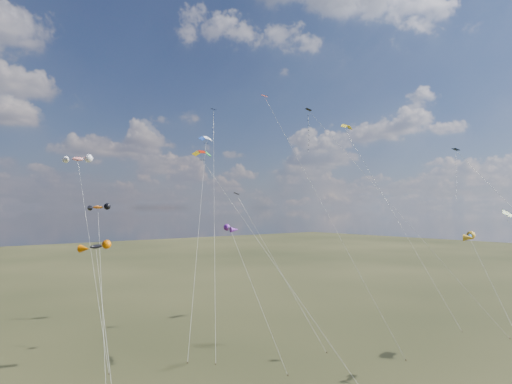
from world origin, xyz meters
TOP-DOWN VIEW (x-y plane):
  - diamond_black_high at (13.83, 20.12)m, footprint 14.95×22.85m
  - diamond_navy_tall at (3.49, 32.87)m, footprint 12.99×19.81m
  - diamond_black_mid at (1.58, 18.77)m, footprint 4.68×12.70m
  - diamond_navy_right at (15.76, -0.98)m, footprint 1.66×21.47m
  - diamond_orange_center at (4.22, 12.82)m, footprint 8.32×15.59m
  - parafoil_yellow at (22.14, 21.64)m, footprint 5.00×17.88m
  - parafoil_blue_white at (3.68, 35.31)m, footprint 14.97×18.67m
  - parafoil_striped at (21.50, -3.11)m, footprint 7.32×12.84m
  - parafoil_tricolor at (-8.42, 17.10)m, footprint 8.79×16.85m
  - novelty_black_orange at (-19.23, 20.36)m, footprint 3.64×10.88m
  - novelty_orange_black at (-15.75, 29.52)m, footprint 5.53×15.45m
  - novelty_white_purple at (-5.24, 16.14)m, footprint 1.91×9.53m
  - novelty_redwhite_stripe at (-15.52, 38.09)m, footprint 4.20×19.39m
  - novelty_blue_yellow at (10.52, -3.88)m, footprint 8.46×11.29m

SIDE VIEW (x-z plane):
  - novelty_black_orange at x=-19.23m, z-range 6.23..19.81m
  - diamond_black_mid at x=1.58m, z-range 3.56..22.65m
  - novelty_blue_yellow at x=10.52m, z-range 6.75..21.31m
  - novelty_white_purple at x=-5.24m, z-range 7.03..22.13m
  - parafoil_striped at x=21.50m, z-range 7.90..25.19m
  - novelty_orange_black at x=-15.75m, z-range 8.21..25.77m
  - diamond_navy_right at x=15.76m, z-range 7.91..31.91m
  - diamond_orange_center at x=4.22m, z-range 4.65..36.27m
  - parafoil_tricolor at x=-8.42m, z-range 11.24..35.11m
  - novelty_redwhite_stripe at x=-15.52m, z-range 11.48..35.97m
  - diamond_black_high at x=13.83m, z-range 11.04..43.02m
  - parafoil_blue_white at x=3.68m, z-range 13.68..42.65m
  - diamond_navy_tall at x=3.49m, z-range 11.79..44.85m
  - parafoil_yellow at x=22.14m, z-range 14.82..45.99m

